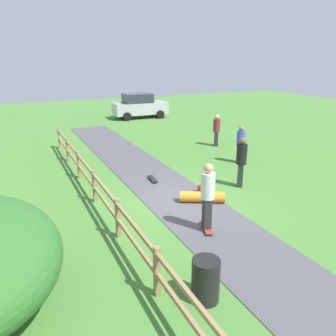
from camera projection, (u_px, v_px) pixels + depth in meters
ground_plane at (182, 202)px, 11.17m from camera, size 60.00×60.00×0.00m
asphalt_path at (182, 202)px, 11.17m from camera, size 2.40×28.00×0.02m
wooden_fence at (105, 197)px, 9.90m from camera, size 0.12×18.12×1.10m
trash_bin at (206, 280)px, 6.53m from camera, size 0.56×0.56×0.90m
skater_riding at (208, 194)px, 9.00m from camera, size 0.47×0.82×1.93m
skater_fallen at (202, 196)px, 11.13m from camera, size 1.46×1.39×0.36m
skateboard_loose at (152, 179)px, 13.05m from camera, size 0.26×0.81×0.08m
bystander_black at (241, 160)px, 12.21m from camera, size 0.54×0.54×1.88m
bystander_blue at (241, 143)px, 15.09m from camera, size 0.50×0.50×1.71m
bystander_maroon at (217, 129)px, 18.03m from camera, size 0.52×0.52×1.70m
parked_car_silver at (140, 106)px, 26.50m from camera, size 4.28×2.15×1.92m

